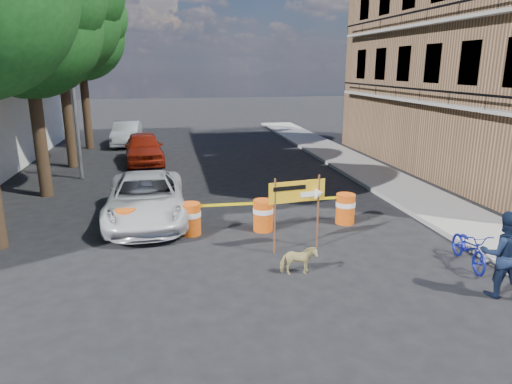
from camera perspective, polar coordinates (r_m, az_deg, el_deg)
name	(u,v)px	position (r m, az deg, el deg)	size (l,w,h in m)	color
ground	(272,258)	(11.30, 2.03, -8.24)	(120.00, 120.00, 0.00)	black
sidewalk_east	(392,184)	(18.75, 16.60, 1.01)	(2.40, 40.00, 0.15)	gray
apartment_building	(507,31)	(23.12, 28.90, 17.24)	(8.00, 16.00, 12.00)	#956C4C
tree_mid_a	(27,20)	(17.70, -26.71, 18.65)	(5.25, 5.00, 8.68)	#332316
tree_mid_b	(58,14)	(22.62, -23.46, 19.76)	(5.67, 5.40, 9.62)	#332316
tree_far	(80,34)	(27.49, -21.13, 17.95)	(5.04, 4.80, 8.84)	#332316
streetlamp	(73,71)	(19.91, -21.94, 13.89)	(1.25, 0.18, 8.00)	gray
barrel_far_left	(127,224)	(12.69, -15.88, -3.86)	(0.58, 0.58, 0.90)	#DF410D
barrel_mid_left	(191,218)	(12.78, -8.17, -3.27)	(0.58, 0.58, 0.90)	#DF410D
barrel_mid_right	(263,215)	(12.96, 0.89, -2.85)	(0.58, 0.58, 0.90)	#DF410D
barrel_far_right	(345,208)	(13.81, 11.10, -1.98)	(0.58, 0.58, 0.90)	#DF410D
detour_sign	(305,196)	(11.40, 6.10, -0.52)	(1.49, 0.35, 1.93)	#592D19
pedestrian	(503,254)	(10.46, 28.49, -6.84)	(0.88, 0.68, 1.81)	#101B32
bicycle	(471,231)	(11.72, 25.30, -4.47)	(0.59, 0.89, 1.69)	#121B97
dog	(298,261)	(10.36, 5.33, -8.52)	(0.37, 0.81, 0.68)	tan
suv_white	(146,198)	(14.14, -13.60, -0.77)	(2.31, 5.01, 1.39)	silver
sedan_red	(144,148)	(22.80, -13.84, 5.39)	(1.75, 4.34, 1.48)	maroon
sedan_silver	(127,133)	(28.42, -15.85, 7.05)	(1.45, 4.16, 1.37)	silver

